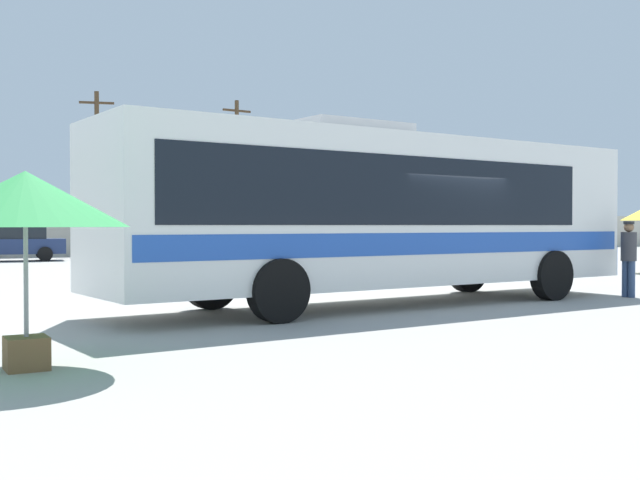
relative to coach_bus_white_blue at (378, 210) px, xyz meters
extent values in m
plane|color=#A3A099|center=(1.08, 9.82, -1.88)|extent=(300.00, 300.00, 0.00)
cube|color=#B2AD9E|center=(1.08, 27.21, -0.75)|extent=(80.00, 0.30, 2.25)
cube|color=white|center=(0.13, 0.02, -0.02)|extent=(11.67, 3.89, 2.83)
cube|color=black|center=(-0.44, -0.05, 0.32)|extent=(9.63, 3.67, 1.24)
cube|color=#2351B2|center=(0.13, 0.02, -0.64)|extent=(11.45, 3.88, 0.40)
cube|color=#19212D|center=(5.83, 0.69, 0.49)|extent=(0.31, 2.28, 1.47)
cube|color=#2351B2|center=(5.83, 0.69, -1.09)|extent=(0.36, 2.49, 0.68)
cube|color=#B2B2B2|center=(-0.72, -0.09, 1.51)|extent=(2.35, 1.65, 0.24)
cylinder|color=black|center=(3.51, 1.65, -1.36)|extent=(1.07, 0.42, 1.04)
cylinder|color=black|center=(3.80, -0.78, -1.36)|extent=(1.07, 0.42, 1.04)
cylinder|color=black|center=(-3.14, 0.86, -1.36)|extent=(1.07, 0.42, 1.04)
cylinder|color=black|center=(-2.85, -1.57, -1.36)|extent=(1.07, 0.42, 1.04)
cylinder|color=#33476B|center=(5.74, -1.00, -1.48)|extent=(0.15, 0.15, 0.79)
cylinder|color=#33476B|center=(5.76, -1.15, -1.48)|extent=(0.15, 0.15, 0.79)
cylinder|color=#38383D|center=(5.75, -1.08, -0.77)|extent=(0.38, 0.38, 0.63)
sphere|color=#8C6647|center=(5.75, -1.08, -0.35)|extent=(0.21, 0.21, 0.21)
cylinder|color=#262628|center=(5.75, -1.08, -0.25)|extent=(0.23, 0.23, 0.06)
cylinder|color=gray|center=(-6.95, -3.96, -0.82)|extent=(0.05, 0.05, 2.11)
cone|color=green|center=(-6.95, -3.96, -0.02)|extent=(2.21, 2.21, 0.61)
cube|color=brown|center=(-6.95, -3.96, -1.70)|extent=(0.46, 0.46, 0.36)
cube|color=navy|center=(-4.44, 23.30, -1.23)|extent=(4.73, 2.19, 0.66)
cube|color=black|center=(-4.21, 23.28, -0.63)|extent=(2.66, 1.87, 0.54)
cylinder|color=black|center=(-3.09, 22.30, -1.56)|extent=(0.66, 0.27, 0.64)
cylinder|color=black|center=(-2.94, 24.05, -1.56)|extent=(0.66, 0.27, 0.64)
cube|color=slate|center=(3.58, 23.41, -1.22)|extent=(4.33, 2.07, 0.66)
cube|color=black|center=(3.37, 23.43, -0.62)|extent=(2.42, 1.80, 0.54)
cylinder|color=black|center=(4.94, 24.21, -1.56)|extent=(0.65, 0.26, 0.64)
cylinder|color=black|center=(4.83, 22.45, -1.56)|extent=(0.65, 0.26, 0.64)
cylinder|color=black|center=(2.33, 24.38, -1.56)|extent=(0.65, 0.26, 0.64)
cylinder|color=black|center=(2.22, 22.62, -1.56)|extent=(0.65, 0.26, 0.64)
cube|color=black|center=(9.45, 22.79, -1.24)|extent=(4.15, 2.13, 0.63)
cube|color=black|center=(9.65, 22.81, -0.66)|extent=(2.34, 1.84, 0.52)
cylinder|color=black|center=(8.29, 21.81, -1.56)|extent=(0.66, 0.27, 0.64)
cylinder|color=black|center=(8.14, 23.56, -1.56)|extent=(0.66, 0.27, 0.64)
cylinder|color=black|center=(10.77, 22.02, -1.56)|extent=(0.66, 0.27, 0.64)
cylinder|color=black|center=(10.62, 23.77, -1.56)|extent=(0.66, 0.27, 0.64)
cylinder|color=#4C3823|center=(8.71, 29.69, 2.58)|extent=(0.24, 0.24, 8.90)
cube|color=#473321|center=(8.71, 29.69, 6.43)|extent=(1.80, 0.32, 0.12)
cylinder|color=#4C3823|center=(0.49, 28.99, 2.46)|extent=(0.24, 0.24, 8.67)
cube|color=#473321|center=(0.49, 28.99, 6.19)|extent=(1.77, 0.58, 0.12)
cylinder|color=brown|center=(1.75, 31.76, -0.64)|extent=(0.32, 0.32, 2.46)
ellipsoid|color=#38752D|center=(1.75, 31.76, 1.92)|extent=(3.81, 3.81, 3.24)
cylinder|color=brown|center=(15.46, 33.98, -0.40)|extent=(0.32, 0.32, 2.95)
ellipsoid|color=#38752D|center=(15.46, 33.98, 2.73)|extent=(4.72, 4.72, 4.01)
camera|label=1|loc=(-7.99, -12.84, -0.30)|focal=43.33mm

